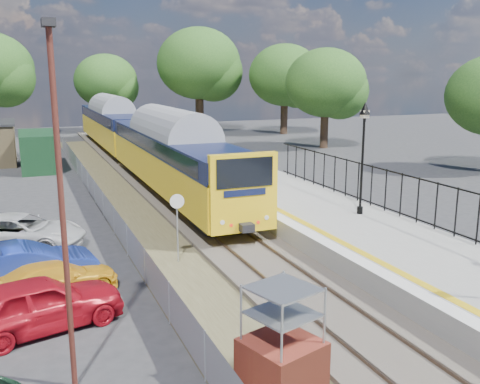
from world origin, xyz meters
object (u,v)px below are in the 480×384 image
train (134,135)px  car_yellow (56,279)px  car_red (40,304)px  brick_plinth (282,340)px  car_white (21,232)px  speed_sign (177,217)px  carpark_lamp (61,192)px  victorian_lamp_north (364,132)px  car_blue (26,267)px

train → car_yellow: size_ratio=11.05×
car_red → train: bearing=-31.4°
train → brick_plinth: (-2.79, -29.16, -1.22)m
car_yellow → car_white: 5.28m
train → speed_sign: size_ratio=16.16×
car_red → car_white: 7.41m
carpark_lamp → victorian_lamp_north: bearing=30.4°
victorian_lamp_north → brick_plinth: bearing=-132.3°
train → carpark_lamp: bearing=-104.1°
speed_sign → car_white: (-5.14, 3.85, -1.02)m
brick_plinth → carpark_lamp: bearing=156.8°
victorian_lamp_north → car_yellow: (-12.18, -1.86, -3.76)m
car_red → victorian_lamp_north: bearing=-86.7°
brick_plinth → carpark_lamp: carpark_lamp is taller
victorian_lamp_north → car_yellow: bearing=-171.3°
car_blue → car_red: bearing=177.8°
car_red → brick_plinth: bearing=-150.7°
train → car_white: train is taller
car_blue → car_yellow: car_blue is taller
brick_plinth → car_red: 6.69m
brick_plinth → car_yellow: 8.15m
victorian_lamp_north → car_blue: (-13.02, -0.97, -3.57)m
victorian_lamp_north → speed_sign: bearing=-176.2°
car_yellow → speed_sign: bearing=-83.5°
train → speed_sign: 20.98m
car_red → car_yellow: (0.54, 2.21, -0.19)m
train → carpark_lamp: carpark_lamp is taller
speed_sign → car_blue: (-5.03, -0.44, -0.96)m
train → speed_sign: train is taller
car_blue → car_white: bearing=-6.3°
car_red → carpark_lamp: bearing=175.5°
brick_plinth → car_red: brick_plinth is taller
train → victorian_lamp_north: bearing=-75.3°
train → car_red: (-7.41, -24.34, -1.61)m
train → brick_plinth: bearing=-95.5°
car_blue → car_white: size_ratio=0.92×
car_blue → brick_plinth: bearing=-155.9°
car_blue → car_white: 4.30m
car_white → car_yellow: bearing=-145.8°
car_yellow → car_blue: bearing=31.8°
speed_sign → carpark_lamp: size_ratio=0.33×
car_white → car_blue: bearing=-154.7°
train → speed_sign: bearing=-97.4°
carpark_lamp → car_yellow: carpark_lamp is taller
car_red → car_yellow: size_ratio=1.16×
speed_sign → car_white: bearing=149.6°
speed_sign → car_blue: size_ratio=0.57×
victorian_lamp_north → car_blue: bearing=-175.8°
carpark_lamp → car_white: 11.12m
train → car_red: train is taller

